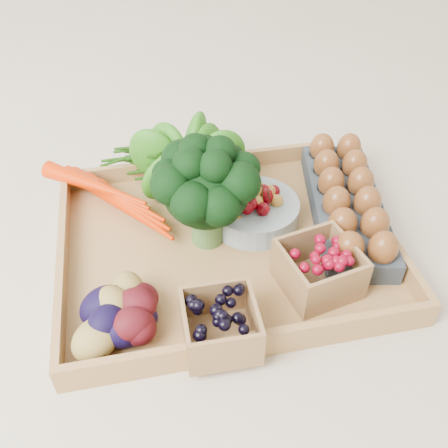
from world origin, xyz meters
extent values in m
plane|color=beige|center=(0.00, 0.00, 0.00)|extent=(4.00, 4.00, 0.00)
cube|color=#B08049|center=(0.00, 0.00, 0.01)|extent=(0.55, 0.45, 0.01)
sphere|color=#1C590D|center=(-0.03, 0.17, 0.09)|extent=(0.15, 0.15, 0.15)
cylinder|color=#8C9EA5|center=(0.06, 0.05, 0.04)|extent=(0.16, 0.16, 0.04)
cube|color=#363D45|center=(0.23, 0.03, 0.03)|extent=(0.19, 0.36, 0.04)
cube|color=black|center=(-0.05, -0.19, 0.05)|extent=(0.11, 0.11, 0.07)
cube|color=maroon|center=(0.12, -0.12, 0.05)|extent=(0.13, 0.13, 0.08)
camera|label=1|loc=(-0.13, -0.61, 0.62)|focal=40.00mm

